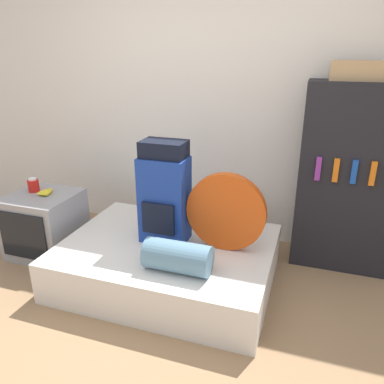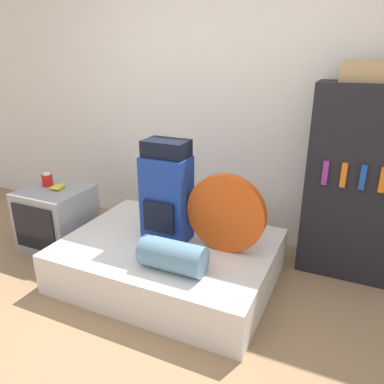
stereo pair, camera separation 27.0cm
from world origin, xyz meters
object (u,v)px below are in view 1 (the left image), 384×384
(backpack, at_px, (164,194))
(sleeping_roll, at_px, (178,257))
(canister, at_px, (33,185))
(cardboard_box, at_px, (360,71))
(tent_bag, at_px, (226,212))
(television, at_px, (45,224))
(bookshelf, at_px, (350,179))

(backpack, height_order, sleeping_roll, backpack)
(canister, bearing_deg, cardboard_box, 13.71)
(backpack, bearing_deg, tent_bag, 1.38)
(backpack, height_order, cardboard_box, cardboard_box)
(tent_bag, bearing_deg, television, -179.32)
(television, height_order, bookshelf, bookshelf)
(tent_bag, relative_size, sleeping_roll, 1.30)
(backpack, xyz_separation_m, bookshelf, (1.35, 0.66, 0.05))
(tent_bag, bearing_deg, sleeping_roll, -119.10)
(bookshelf, bearing_deg, backpack, -153.87)
(tent_bag, relative_size, canister, 4.86)
(tent_bag, distance_m, canister, 1.76)
(television, distance_m, bookshelf, 2.64)
(television, bearing_deg, sleeping_roll, -15.42)
(sleeping_roll, bearing_deg, tent_bag, 60.90)
(backpack, xyz_separation_m, cardboard_box, (1.30, 0.68, 0.89))
(tent_bag, distance_m, cardboard_box, 1.43)
(sleeping_roll, bearing_deg, cardboard_box, 45.90)
(sleeping_roll, bearing_deg, television, 164.58)
(sleeping_roll, xyz_separation_m, canister, (-1.53, 0.45, 0.19))
(television, xyz_separation_m, canister, (-0.12, 0.06, 0.34))
(sleeping_roll, bearing_deg, bookshelf, 44.08)
(sleeping_roll, relative_size, television, 0.80)
(tent_bag, height_order, cardboard_box, cardboard_box)
(backpack, distance_m, cardboard_box, 1.71)
(canister, bearing_deg, bookshelf, 13.14)
(bookshelf, bearing_deg, tent_bag, -143.12)
(television, distance_m, canister, 0.36)
(backpack, bearing_deg, bookshelf, 26.13)
(cardboard_box, bearing_deg, backpack, -152.43)
(bookshelf, distance_m, cardboard_box, 0.84)
(backpack, xyz_separation_m, tent_bag, (0.48, 0.01, -0.09))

